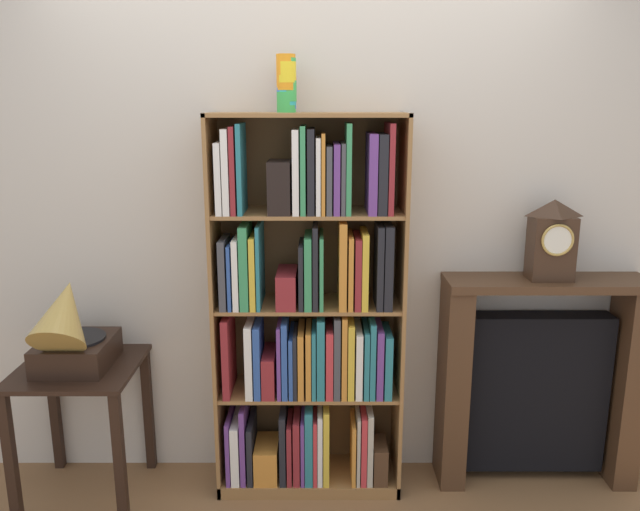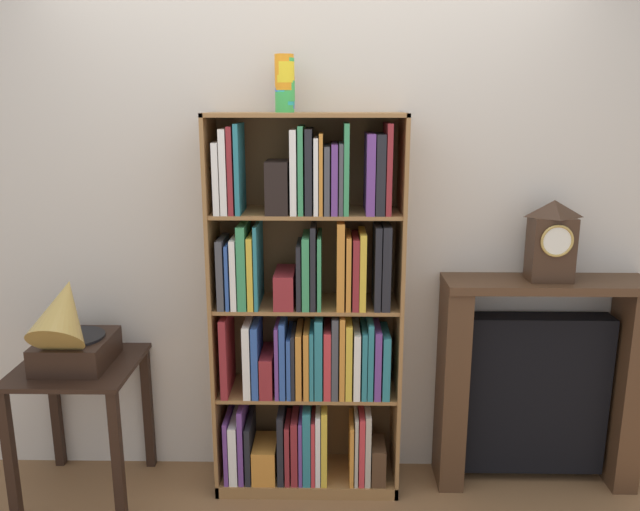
# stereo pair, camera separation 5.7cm
# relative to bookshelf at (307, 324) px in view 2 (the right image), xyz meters

# --- Properties ---
(ground_plane) EXTENTS (7.46, 6.40, 0.02)m
(ground_plane) POSITION_rel_bookshelf_xyz_m (-0.00, -0.13, -0.86)
(ground_plane) COLOR brown
(wall_back) EXTENTS (4.46, 0.08, 2.64)m
(wall_back) POSITION_rel_bookshelf_xyz_m (0.03, 0.21, 0.47)
(wall_back) COLOR beige
(wall_back) RESTS_ON ground
(bookshelf) EXTENTS (0.89, 0.33, 1.84)m
(bookshelf) POSITION_rel_bookshelf_xyz_m (0.00, 0.00, 0.00)
(bookshelf) COLOR olive
(bookshelf) RESTS_ON ground
(cup_stack) EXTENTS (0.09, 0.09, 0.25)m
(cup_stack) POSITION_rel_bookshelf_xyz_m (-0.10, 0.05, 1.11)
(cup_stack) COLOR green
(cup_stack) RESTS_ON bookshelf
(side_table_left) EXTENTS (0.55, 0.55, 0.68)m
(side_table_left) POSITION_rel_bookshelf_xyz_m (-1.08, -0.10, -0.33)
(side_table_left) COLOR black
(side_table_left) RESTS_ON ground
(gramophone) EXTENTS (0.32, 0.47, 0.49)m
(gramophone) POSITION_rel_bookshelf_xyz_m (-1.08, -0.16, 0.02)
(gramophone) COLOR black
(gramophone) RESTS_ON side_table_left
(fireplace_mantel) EXTENTS (0.97, 0.27, 1.06)m
(fireplace_mantel) POSITION_rel_bookshelf_xyz_m (1.14, 0.06, -0.33)
(fireplace_mantel) COLOR #472D1C
(fireplace_mantel) RESTS_ON ground
(mantel_clock) EXTENTS (0.20, 0.15, 0.38)m
(mantel_clock) POSITION_rel_bookshelf_xyz_m (1.14, 0.03, 0.40)
(mantel_clock) COLOR #382316
(mantel_clock) RESTS_ON fireplace_mantel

